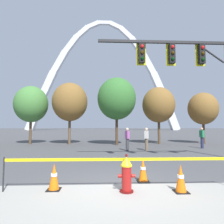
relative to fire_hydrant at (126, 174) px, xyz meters
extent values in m
plane|color=#474749|center=(-0.17, 0.63, -0.47)|extent=(240.00, 240.00, 0.00)
cylinder|color=#5E0F0D|center=(0.00, -0.01, -0.44)|extent=(0.36, 0.36, 0.05)
cylinder|color=maroon|center=(0.00, -0.01, -0.11)|extent=(0.26, 0.26, 0.62)
cylinder|color=gold|center=(0.00, -0.01, 0.22)|extent=(0.30, 0.30, 0.04)
cone|color=gold|center=(0.00, -0.01, 0.35)|extent=(0.30, 0.30, 0.22)
cylinder|color=#5E0F0D|center=(0.00, -0.01, 0.49)|extent=(0.06, 0.06, 0.06)
cylinder|color=maroon|center=(-0.18, -0.01, -0.04)|extent=(0.10, 0.09, 0.09)
cylinder|color=maroon|center=(0.18, -0.01, -0.04)|extent=(0.10, 0.09, 0.09)
cylinder|color=maroon|center=(0.00, 0.19, -0.14)|extent=(0.13, 0.14, 0.13)
cylinder|color=#5E0F0D|center=(0.00, 0.27, -0.14)|extent=(0.15, 0.03, 0.15)
cylinder|color=#232326|center=(-3.26, 0.17, -0.01)|extent=(0.04, 0.04, 0.91)
cube|color=yellow|center=(-0.09, 0.14, 0.36)|extent=(6.32, 0.05, 0.08)
cube|color=black|center=(-1.95, 0.25, -0.45)|extent=(0.36, 0.36, 0.03)
cone|color=orange|center=(-1.95, 0.25, -0.09)|extent=(0.28, 0.28, 0.70)
cylinder|color=white|center=(-1.95, 0.25, -0.05)|extent=(0.17, 0.17, 0.08)
cube|color=black|center=(0.63, 0.94, -0.45)|extent=(0.36, 0.36, 0.03)
cone|color=orange|center=(0.63, 0.94, -0.09)|extent=(0.28, 0.28, 0.70)
cylinder|color=white|center=(0.63, 0.94, -0.05)|extent=(0.17, 0.17, 0.08)
cube|color=black|center=(1.42, -0.09, -0.45)|extent=(0.36, 0.36, 0.03)
cone|color=orange|center=(1.42, -0.09, -0.09)|extent=(0.28, 0.28, 0.70)
cylinder|color=white|center=(1.42, -0.09, -0.05)|extent=(0.17, 0.17, 0.08)
cube|color=#232326|center=(2.94, 3.46, 5.13)|extent=(7.60, 0.12, 0.12)
cylinder|color=#232326|center=(4.46, 3.46, 4.58)|extent=(1.11, 0.08, 0.81)
cube|color=black|center=(3.94, 3.46, 4.58)|extent=(0.26, 0.24, 0.90)
cube|color=gold|center=(3.94, 3.60, 4.58)|extent=(0.44, 0.03, 1.04)
sphere|color=red|center=(3.94, 3.33, 4.86)|extent=(0.16, 0.16, 0.16)
sphere|color=#392706|center=(3.94, 3.33, 4.58)|extent=(0.16, 0.16, 0.16)
sphere|color=black|center=(3.94, 3.33, 4.30)|extent=(0.16, 0.16, 0.16)
cube|color=black|center=(2.54, 3.46, 4.58)|extent=(0.26, 0.24, 0.90)
cube|color=gold|center=(2.54, 3.60, 4.58)|extent=(0.44, 0.03, 1.04)
sphere|color=red|center=(2.54, 3.33, 4.86)|extent=(0.16, 0.16, 0.16)
sphere|color=#392706|center=(2.54, 3.33, 4.58)|extent=(0.16, 0.16, 0.16)
sphere|color=black|center=(2.54, 3.33, 4.30)|extent=(0.16, 0.16, 0.16)
cube|color=black|center=(1.14, 3.46, 4.58)|extent=(0.26, 0.24, 0.90)
cube|color=gold|center=(1.14, 3.60, 4.58)|extent=(0.44, 0.03, 1.04)
sphere|color=red|center=(1.14, 3.33, 4.86)|extent=(0.16, 0.16, 0.16)
sphere|color=#392706|center=(1.14, 3.33, 4.58)|extent=(0.16, 0.16, 0.16)
sphere|color=black|center=(1.14, 3.33, 4.30)|extent=(0.16, 0.16, 0.16)
cube|color=silver|center=(-25.45, 68.95, 5.46)|extent=(6.81, 2.72, 12.86)
cube|color=silver|center=(-21.24, 68.95, 16.33)|extent=(6.53, 2.48, 10.95)
cube|color=silver|center=(-17.02, 68.95, 25.23)|extent=(6.24, 2.24, 9.05)
cube|color=silver|center=(-12.81, 68.95, 32.14)|extent=(5.90, 2.00, 7.17)
cube|color=silver|center=(-8.60, 68.95, 37.08)|extent=(5.49, 1.76, 5.30)
cube|color=silver|center=(-4.38, 68.95, 40.05)|extent=(4.95, 1.52, 3.39)
cube|color=silver|center=(-0.17, 68.95, 41.04)|extent=(4.31, 1.28, 1.28)
cube|color=silver|center=(4.05, 68.95, 40.05)|extent=(4.95, 1.52, 3.39)
cube|color=silver|center=(8.26, 68.95, 37.08)|extent=(5.49, 1.76, 5.30)
cube|color=silver|center=(12.48, 68.95, 32.14)|extent=(5.90, 2.00, 7.17)
cube|color=silver|center=(16.69, 68.95, 25.23)|extent=(6.24, 2.24, 9.05)
cube|color=silver|center=(20.91, 68.95, 16.33)|extent=(6.53, 2.48, 10.95)
cube|color=silver|center=(25.12, 68.95, 5.46)|extent=(6.81, 2.72, 12.86)
cylinder|color=brown|center=(-7.50, 13.92, 0.72)|extent=(0.24, 0.24, 2.38)
ellipsoid|color=#427A38|center=(-7.50, 13.92, 3.33)|extent=(3.17, 3.17, 3.48)
cylinder|color=brown|center=(-3.76, 13.56, 0.78)|extent=(0.24, 0.24, 2.50)
ellipsoid|color=brown|center=(-3.76, 13.56, 3.53)|extent=(3.33, 3.33, 3.66)
cylinder|color=#473323|center=(0.64, 12.59, 0.85)|extent=(0.24, 0.24, 2.63)
ellipsoid|color=#336B2D|center=(0.64, 12.59, 3.73)|extent=(3.50, 3.50, 3.85)
cylinder|color=brown|center=(4.79, 13.55, 0.71)|extent=(0.24, 0.24, 2.35)
ellipsoid|color=brown|center=(4.79, 13.55, 3.29)|extent=(3.13, 3.13, 3.44)
cylinder|color=#473323|center=(9.22, 13.63, 0.60)|extent=(0.24, 0.24, 2.14)
ellipsoid|color=brown|center=(9.22, 13.63, 2.96)|extent=(2.85, 2.85, 3.14)
cylinder|color=#38383D|center=(1.08, 8.40, -0.05)|extent=(0.22, 0.22, 0.84)
cube|color=#995193|center=(1.08, 8.40, 0.64)|extent=(0.32, 0.39, 0.54)
sphere|color=beige|center=(1.08, 8.40, 1.02)|extent=(0.20, 0.20, 0.20)
cylinder|color=#232847|center=(7.03, 9.70, -0.05)|extent=(0.22, 0.22, 0.84)
cube|color=#23754C|center=(7.03, 9.70, 0.64)|extent=(0.29, 0.38, 0.54)
sphere|color=tan|center=(7.03, 9.70, 1.02)|extent=(0.20, 0.20, 0.20)
cylinder|color=brown|center=(2.44, 8.52, -0.05)|extent=(0.22, 0.22, 0.84)
cube|color=beige|center=(2.44, 8.52, 0.64)|extent=(0.35, 0.39, 0.54)
sphere|color=beige|center=(2.44, 8.52, 1.02)|extent=(0.20, 0.20, 0.20)
camera|label=1|loc=(-0.63, -5.30, 1.28)|focal=31.74mm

